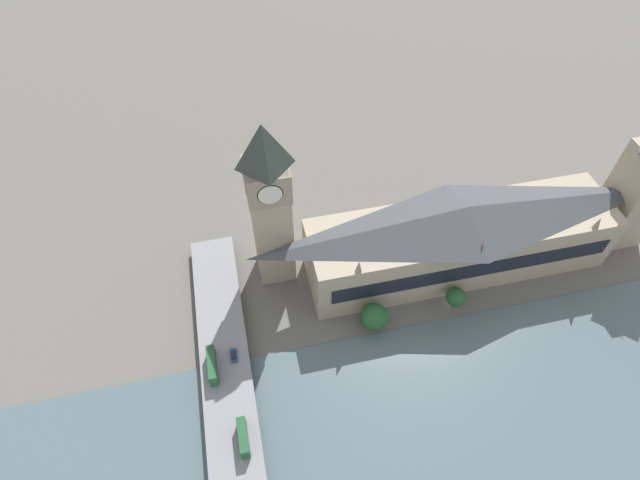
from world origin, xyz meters
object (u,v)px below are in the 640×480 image
parliament_hall (461,237)px  victoria_tower (640,188)px  clock_tower (269,202)px  double_decker_bus_rear (243,437)px  double_decker_bus_lead (212,365)px  car_southbound_lead (234,355)px  road_bridge (237,467)px

parliament_hall → victoria_tower: size_ratio=2.02×
clock_tower → double_decker_bus_rear: 69.15m
double_decker_bus_rear → double_decker_bus_lead: bearing=15.7°
parliament_hall → double_decker_bus_rear: bearing=120.5°
clock_tower → double_decker_bus_lead: bearing=145.5°
car_southbound_lead → road_bridge: bearing=174.8°
victoria_tower → double_decker_bus_lead: victoria_tower is taller
car_southbound_lead → victoria_tower: bearing=-81.4°
road_bridge → double_decker_bus_rear: size_ratio=15.95×
parliament_hall → road_bridge: size_ratio=0.65×
clock_tower → double_decker_bus_rear: size_ratio=6.30×
road_bridge → car_southbound_lead: size_ratio=35.49×
clock_tower → road_bridge: bearing=161.9°
parliament_hall → clock_tower: 67.80m
victoria_tower → double_decker_bus_rear: (-48.69, 147.86, -17.39)m
double_decker_bus_rear → parliament_hall: bearing=-59.5°
clock_tower → parliament_hall: bearing=-100.6°
double_decker_bus_lead → double_decker_bus_rear: 24.34m
parliament_hall → double_decker_bus_rear: (-48.64, 82.70, -7.90)m
parliament_hall → victoria_tower: (0.05, -65.16, 9.49)m
road_bridge → car_southbound_lead: 32.86m
victoria_tower → road_bridge: 161.94m
parliament_hall → double_decker_bus_lead: (-25.21, 89.28, -7.83)m
parliament_hall → double_decker_bus_rear: size_ratio=10.41×
parliament_hall → victoria_tower: victoria_tower is taller
double_decker_bus_lead → car_southbound_lead: 7.47m
victoria_tower → double_decker_bus_rear: bearing=108.2°
parliament_hall → double_decker_bus_lead: parliament_hall is taller
double_decker_bus_lead → double_decker_bus_rear: (-23.43, -6.58, -0.07)m
road_bridge → double_decker_bus_rear: (6.39, -2.99, 3.55)m
road_bridge → double_decker_bus_lead: 30.25m
parliament_hall → double_decker_bus_lead: size_ratio=9.12×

